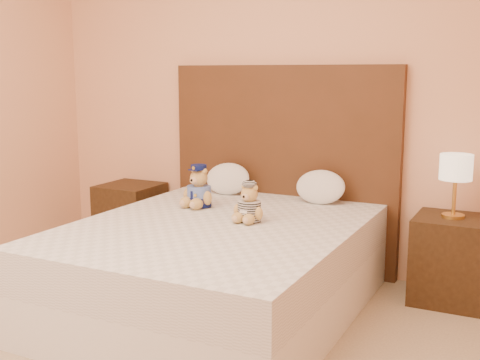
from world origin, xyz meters
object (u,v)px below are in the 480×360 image
Objects in this scene: pillow_left at (228,177)px; bed at (217,267)px; teddy_police at (199,186)px; nightstand_right at (450,259)px; pillow_right at (320,185)px; nightstand_left at (131,217)px; lamp at (456,170)px; teddy_prisoner at (249,203)px.

bed is at bearing -66.23° from pillow_left.
teddy_police is 0.48m from pillow_left.
pillow_right reaches higher than nightstand_right.
pillow_left is at bearing 1.94° from nightstand_left.
lamp reaches higher than pillow_left.
pillow_left is at bearing 178.94° from lamp.
teddy_police reaches higher than bed.
teddy_prisoner is at bearing -148.51° from nightstand_right.
teddy_police is (-0.33, 0.35, 0.42)m from bed.
teddy_police is 0.80× the size of pillow_left.
lamp reaches higher than teddy_police.
bed is at bearing -32.62° from nightstand_left.
pillow_left reaches higher than bed.
teddy_police is at bearing -26.20° from nightstand_left.
lamp is at bearing 26.15° from teddy_police.
teddy_prisoner is at bearing -148.51° from lamp.
nightstand_right is 1.38× the size of lamp.
nightstand_left is 2.50m from nightstand_right.
bed is 5.66× the size of pillow_left.
nightstand_left is at bearing 163.95° from teddy_police.
bed is at bearing -134.00° from teddy_prisoner.
bed and nightstand_left have the same top height.
pillow_left is (-0.52, 0.70, 0.01)m from teddy_prisoner.
bed is 7.04× the size of teddy_police.
bed is 0.99m from pillow_left.
teddy_police is 0.81× the size of pillow_right.
pillow_right is at bearing 178.06° from lamp.
pillow_left is 0.73m from pillow_right.
pillow_left is 1.00× the size of pillow_right.
teddy_police is at bearing -164.00° from lamp.
nightstand_left is 1.00× the size of nightstand_right.
nightstand_left is at bearing -178.06° from pillow_left.
bed and nightstand_right have the same top height.
lamp is at bearing 32.62° from bed.
teddy_police reaches higher than nightstand_left.
nightstand_right is 1.70m from teddy_police.
pillow_right is at bearing 178.06° from nightstand_right.
pillow_left is at bearing 132.63° from teddy_prisoner.
pillow_left reaches higher than nightstand_left.
lamp is 1.65m from teddy_police.
nightstand_left is at bearing -178.93° from pillow_right.
pillow_right is at bearing 0.00° from pillow_left.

